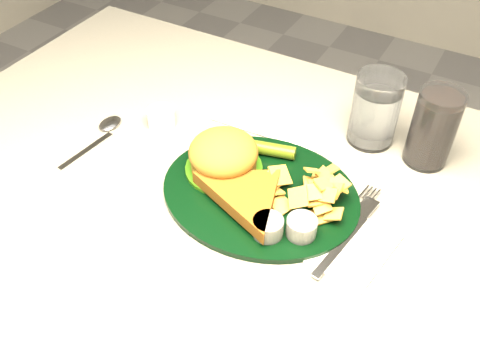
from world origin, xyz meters
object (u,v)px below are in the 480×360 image
(dinner_plate, at_px, (261,179))
(table, at_px, (248,330))
(water_glass, at_px, (375,109))
(cola_glass, at_px, (433,128))
(fork_napkin, at_px, (343,241))

(dinner_plate, bearing_deg, table, -129.03)
(water_glass, xyz_separation_m, cola_glass, (0.10, -0.01, 0.00))
(water_glass, height_order, fork_napkin, water_glass)
(table, bearing_deg, cola_glass, 46.94)
(fork_napkin, bearing_deg, table, -176.17)
(dinner_plate, xyz_separation_m, cola_glass, (0.19, 0.20, 0.03))
(dinner_plate, relative_size, fork_napkin, 1.75)
(fork_napkin, bearing_deg, cola_glass, 87.01)
(cola_glass, bearing_deg, water_glass, 175.85)
(water_glass, distance_m, cola_glass, 0.10)
(dinner_plate, bearing_deg, cola_glass, 42.39)
(cola_glass, bearing_deg, dinner_plate, -133.52)
(dinner_plate, xyz_separation_m, water_glass, (0.10, 0.21, 0.03))
(table, relative_size, dinner_plate, 3.96)
(cola_glass, relative_size, fork_napkin, 0.74)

